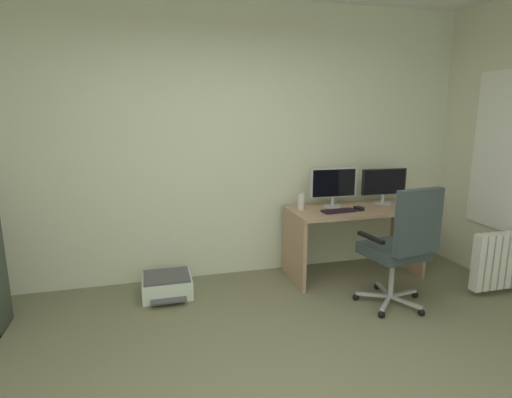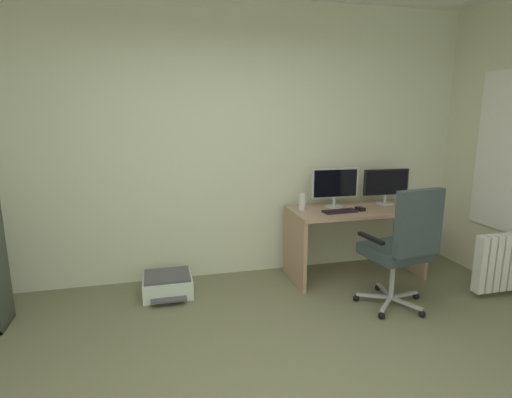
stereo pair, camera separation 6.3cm
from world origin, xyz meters
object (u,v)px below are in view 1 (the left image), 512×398
Objects in this scene: keyboard at (339,211)px; office_chair at (403,243)px; printer at (167,285)px; radiator at (510,259)px; monitor_main at (333,184)px; desktop_speaker at (301,202)px; monitor_secondary at (384,183)px; desk at (354,226)px; computer_mouse at (359,208)px.

office_chair reaches higher than keyboard.
radiator is at bearing -14.11° from printer.
monitor_main is 1.94m from printer.
monitor_secondary is at bearing 2.82° from desktop_speaker.
monitor_secondary is 0.98m from desktop_speaker.
office_chair reaches higher than radiator.
desk is 0.64m from desktop_speaker.
monitor_main is 2.94× the size of desktop_speaker.
keyboard is (-0.64, -0.23, -0.21)m from monitor_secondary.
radiator is at bearing -39.89° from computer_mouse.
desk reaches higher than printer.
desktop_speaker is 1.07m from office_chair.
monitor_main is at bearing 7.28° from desktop_speaker.
radiator is (1.47, -0.67, -0.41)m from keyboard.
desk is 0.34m from keyboard.
radiator is (1.23, -0.78, -0.20)m from desk.
keyboard is 0.23m from computer_mouse.
monitor_main is at bearing 75.70° from keyboard.
monitor_secondary is 0.63× the size of radiator.
office_chair is at bearing -112.38° from monitor_secondary.
monitor_secondary is 2.48m from printer.
monitor_main is 0.62× the size of radiator.
office_chair is (0.22, -0.92, -0.36)m from monitor_main.
printer is (-1.95, 0.81, -0.51)m from office_chair.
keyboard reaches higher than printer.
printer is (-1.69, 0.12, -0.64)m from keyboard.
office_chair is (-0.38, -0.92, -0.34)m from monitor_secondary.
desktop_speaker is at bearing 154.55° from radiator.
desktop_speaker is 0.36× the size of printer.
monitor_secondary is 1.49× the size of keyboard.
office_chair is (0.03, -0.71, -0.14)m from computer_mouse.
monitor_main is (-0.19, 0.12, 0.44)m from desk.
office_chair is 2.17m from printer.
printer is at bearing -176.43° from monitor_main.
monitor_secondary is at bearing 16.28° from keyboard.
monitor_secondary is at bearing 132.54° from radiator.
printer is at bearing 165.89° from radiator.
radiator is at bearing -32.49° from desk.
computer_mouse is at bearing -95.11° from desk.
office_chair is 2.30× the size of printer.
desktop_speaker is at bearing 146.88° from keyboard.
computer_mouse is at bearing 150.98° from radiator.
monitor_secondary is (0.40, 0.12, 0.42)m from desk.
radiator is (1.42, -0.90, -0.64)m from monitor_main.
desk is 0.81m from office_chair.
printer is at bearing 172.04° from keyboard.
printer is at bearing 179.65° from desk.
monitor_secondary is at bearing 2.66° from printer.
computer_mouse is at bearing -3.21° from printer.
desktop_speaker is 0.15× the size of office_chair.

